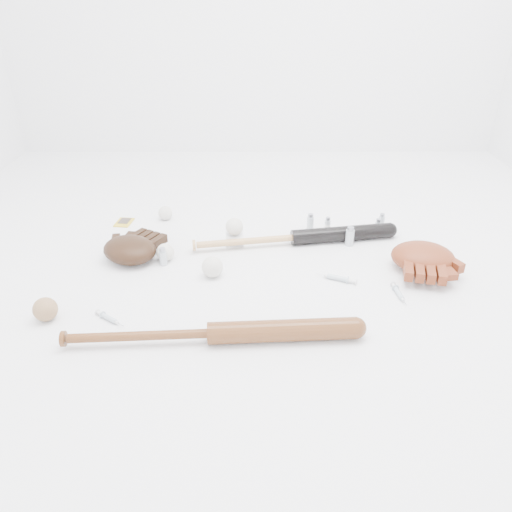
{
  "coord_description": "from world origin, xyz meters",
  "views": [
    {
      "loc": [
        -0.02,
        -1.66,
        0.97
      ],
      "look_at": [
        -0.01,
        -0.01,
        0.06
      ],
      "focal_mm": 35.0,
      "sensor_mm": 36.0,
      "label": 1
    }
  ],
  "objects_px": {
    "bat_dark": "(294,238)",
    "pedestal": "(235,239)",
    "glove_dark": "(130,249)",
    "bat_wood": "(211,333)"
  },
  "relations": [
    {
      "from": "pedestal",
      "to": "bat_wood",
      "type": "bearing_deg",
      "value": -94.26
    },
    {
      "from": "bat_wood",
      "to": "glove_dark",
      "type": "xyz_separation_m",
      "value": [
        -0.36,
        0.52,
        0.01
      ]
    },
    {
      "from": "bat_wood",
      "to": "pedestal",
      "type": "distance_m",
      "value": 0.66
    },
    {
      "from": "bat_dark",
      "to": "glove_dark",
      "type": "bearing_deg",
      "value": -178.38
    },
    {
      "from": "bat_wood",
      "to": "glove_dark",
      "type": "relative_size",
      "value": 3.6
    },
    {
      "from": "glove_dark",
      "to": "pedestal",
      "type": "height_order",
      "value": "glove_dark"
    },
    {
      "from": "glove_dark",
      "to": "pedestal",
      "type": "distance_m",
      "value": 0.43
    },
    {
      "from": "bat_dark",
      "to": "bat_wood",
      "type": "bearing_deg",
      "value": -124.28
    },
    {
      "from": "bat_dark",
      "to": "pedestal",
      "type": "bearing_deg",
      "value": 167.49
    },
    {
      "from": "bat_dark",
      "to": "glove_dark",
      "type": "distance_m",
      "value": 0.67
    }
  ]
}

